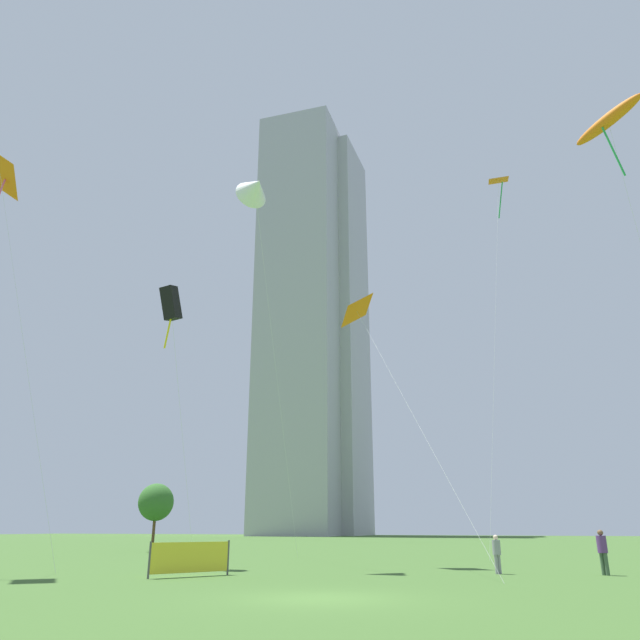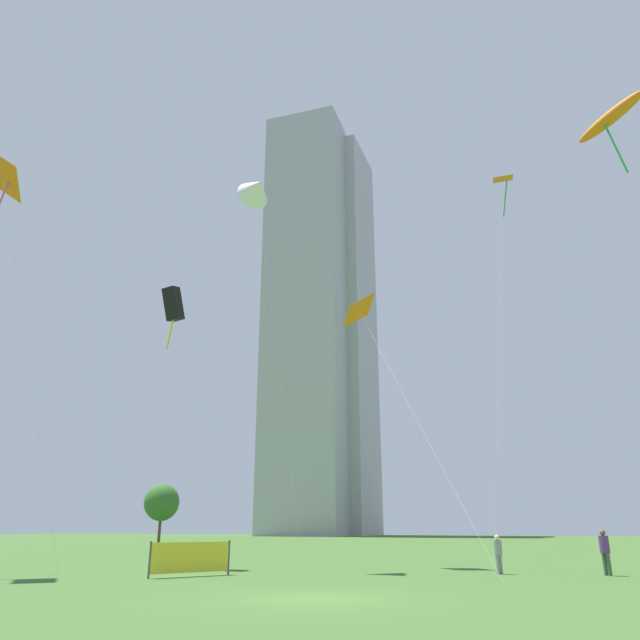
% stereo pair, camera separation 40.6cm
% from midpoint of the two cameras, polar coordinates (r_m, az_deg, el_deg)
% --- Properties ---
extents(ground, '(280.00, 280.00, 0.00)m').
position_cam_midpoint_polar(ground, '(18.22, 0.34, -24.70)').
color(ground, '#3D6028').
extents(person_standing_0, '(0.39, 0.39, 1.75)m').
position_cam_midpoint_polar(person_standing_0, '(28.81, 25.58, -18.83)').
color(person_standing_0, '#3F593F').
rests_on(person_standing_0, ground).
extents(person_standing_3, '(0.34, 0.34, 1.54)m').
position_cam_midpoint_polar(person_standing_3, '(28.21, 16.81, -20.09)').
color(person_standing_3, gray).
rests_on(person_standing_3, ground).
extents(kite_flying_0, '(4.56, 11.10, 14.85)m').
position_cam_midpoint_polar(kite_flying_0, '(35.25, -13.31, 1.40)').
color(kite_flying_0, silver).
rests_on(kite_flying_0, ground).
extents(kite_flying_3, '(4.12, 6.71, 22.90)m').
position_cam_midpoint_polar(kite_flying_3, '(37.10, 25.93, 16.68)').
color(kite_flying_3, silver).
rests_on(kite_flying_3, ground).
extents(kite_flying_4, '(3.01, 12.41, 21.61)m').
position_cam_midpoint_polar(kite_flying_4, '(36.35, -5.66, 12.17)').
color(kite_flying_4, silver).
rests_on(kite_flying_4, ground).
extents(kite_flying_5, '(3.59, 10.59, 30.82)m').
position_cam_midpoint_polar(kite_flying_5, '(55.80, 17.03, 12.27)').
color(kite_flying_5, silver).
rests_on(kite_flying_5, ground).
extents(kite_flying_6, '(8.66, 9.07, 14.42)m').
position_cam_midpoint_polar(kite_flying_6, '(35.16, 4.00, 0.86)').
color(kite_flying_6, silver).
rests_on(kite_flying_6, ground).
extents(kite_flying_8, '(6.22, 3.24, 20.32)m').
position_cam_midpoint_polar(kite_flying_8, '(36.71, -27.35, 11.62)').
color(kite_flying_8, silver).
rests_on(kite_flying_8, ground).
extents(park_tree_0, '(2.83, 2.83, 5.25)m').
position_cam_midpoint_polar(park_tree_0, '(53.34, -14.44, -16.27)').
color(park_tree_0, brown).
rests_on(park_tree_0, ground).
extents(distant_highrise_0, '(19.88, 17.68, 107.28)m').
position_cam_midpoint_polar(distant_highrise_0, '(152.81, -1.07, 0.92)').
color(distant_highrise_0, '#A8A8AD').
rests_on(distant_highrise_0, ground).
extents(distant_highrise_1, '(17.18, 19.53, 105.13)m').
position_cam_midpoint_polar(distant_highrise_1, '(162.42, 1.78, -0.69)').
color(distant_highrise_1, '#A8A8AD').
rests_on(distant_highrise_1, ground).
extents(event_banner, '(1.83, 3.02, 1.33)m').
position_cam_midpoint_polar(event_banner, '(26.32, -11.57, -21.01)').
color(event_banner, '#4C4C4C').
rests_on(event_banner, ground).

